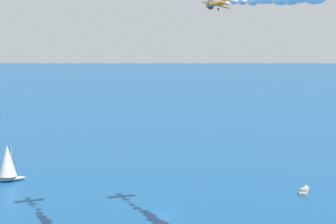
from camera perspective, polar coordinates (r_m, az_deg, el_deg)
name	(u,v)px	position (r m, az deg, el deg)	size (l,w,h in m)	color
ground_plane	(166,213)	(140.97, -0.20, -9.88)	(2000.00, 2000.00, 0.00)	navy
motorboat_near_centre	(304,191)	(162.13, 13.28, -7.59)	(4.03, 7.49, 2.11)	#9E9993
sailboat_inshore	(8,163)	(176.07, -15.51, -4.85)	(9.52, 6.80, 11.99)	#9E9993
biplane_wingman	(217,3)	(136.29, 4.84, 10.61)	(7.19, 7.09, 3.67)	orange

